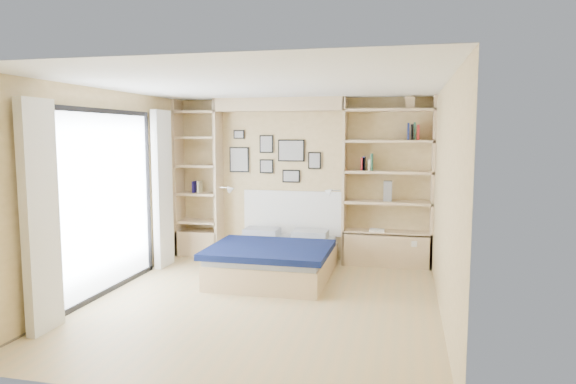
# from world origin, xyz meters

# --- Properties ---
(ground) EXTENTS (4.50, 4.50, 0.00)m
(ground) POSITION_xyz_m (0.00, 0.00, 0.00)
(ground) COLOR tan
(ground) RESTS_ON ground
(room_shell) EXTENTS (4.50, 4.50, 4.50)m
(room_shell) POSITION_xyz_m (-0.39, 1.52, 1.08)
(room_shell) COLOR #DABB82
(room_shell) RESTS_ON ground
(bed) EXTENTS (1.58, 2.08, 1.07)m
(bed) POSITION_xyz_m (-0.13, 1.14, 0.26)
(bed) COLOR beige
(bed) RESTS_ON ground
(photo_gallery) EXTENTS (1.48, 0.02, 0.82)m
(photo_gallery) POSITION_xyz_m (-0.45, 2.22, 1.60)
(photo_gallery) COLOR black
(photo_gallery) RESTS_ON ground
(reading_lamps) EXTENTS (1.92, 0.12, 0.15)m
(reading_lamps) POSITION_xyz_m (-0.30, 2.00, 1.10)
(reading_lamps) COLOR silver
(reading_lamps) RESTS_ON ground
(shelf_decor) EXTENTS (3.49, 0.23, 2.03)m
(shelf_decor) POSITION_xyz_m (1.21, 2.07, 1.72)
(shelf_decor) COLOR #A51E1E
(shelf_decor) RESTS_ON ground
(deck) EXTENTS (3.20, 4.00, 0.05)m
(deck) POSITION_xyz_m (-3.60, 0.00, 0.00)
(deck) COLOR #736854
(deck) RESTS_ON ground
(deck_chair) EXTENTS (0.54, 0.76, 0.70)m
(deck_chair) POSITION_xyz_m (-3.53, 0.51, 0.33)
(deck_chair) COLOR tan
(deck_chair) RESTS_ON ground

